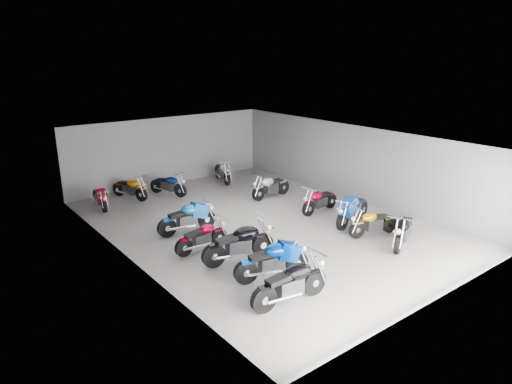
% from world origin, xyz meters
% --- Properties ---
extents(ground, '(14.00, 14.00, 0.00)m').
position_xyz_m(ground, '(0.00, 0.00, 0.00)').
color(ground, gray).
rests_on(ground, ground).
extents(wall_back, '(10.00, 0.10, 3.20)m').
position_xyz_m(wall_back, '(0.00, 7.00, 1.60)').
color(wall_back, slate).
rests_on(wall_back, ground).
extents(wall_left, '(0.10, 14.00, 3.20)m').
position_xyz_m(wall_left, '(-5.00, 0.00, 1.60)').
color(wall_left, slate).
rests_on(wall_left, ground).
extents(wall_right, '(0.10, 14.00, 3.20)m').
position_xyz_m(wall_right, '(5.00, 0.00, 1.60)').
color(wall_right, slate).
rests_on(wall_right, ground).
extents(ceiling, '(10.00, 14.00, 0.04)m').
position_xyz_m(ceiling, '(0.00, 0.00, 3.22)').
color(ceiling, black).
rests_on(ceiling, wall_back).
extents(drain_grate, '(0.32, 0.32, 0.01)m').
position_xyz_m(drain_grate, '(0.00, -0.50, 0.01)').
color(drain_grate, black).
rests_on(drain_grate, ground).
extents(motorcycle_left_a, '(2.28, 0.50, 1.00)m').
position_xyz_m(motorcycle_left_a, '(-2.81, -4.81, 0.55)').
color(motorcycle_left_a, black).
rests_on(motorcycle_left_a, ground).
extents(motorcycle_left_b, '(2.21, 0.73, 0.99)m').
position_xyz_m(motorcycle_left_b, '(-2.33, -3.52, 0.54)').
color(motorcycle_left_b, black).
rests_on(motorcycle_left_b, ground).
extents(motorcycle_left_c, '(2.38, 0.59, 1.05)m').
position_xyz_m(motorcycle_left_c, '(-2.41, -2.05, 0.57)').
color(motorcycle_left_c, black).
rests_on(motorcycle_left_c, ground).
extents(motorcycle_left_d, '(1.92, 0.39, 0.85)m').
position_xyz_m(motorcycle_left_d, '(-2.89, -0.68, 0.46)').
color(motorcycle_left_d, black).
rests_on(motorcycle_left_d, ground).
extents(motorcycle_left_e, '(2.21, 0.47, 0.97)m').
position_xyz_m(motorcycle_left_e, '(-2.49, 0.95, 0.53)').
color(motorcycle_left_e, black).
rests_on(motorcycle_left_e, ground).
extents(motorcycle_right_a, '(2.06, 1.02, 0.97)m').
position_xyz_m(motorcycle_right_a, '(2.51, -4.38, 0.53)').
color(motorcycle_right_a, black).
rests_on(motorcycle_right_a, ground).
extents(motorcycle_right_b, '(1.92, 0.63, 0.86)m').
position_xyz_m(motorcycle_right_b, '(2.44, -3.22, 0.47)').
color(motorcycle_right_b, black).
rests_on(motorcycle_right_b, ground).
extents(motorcycle_right_c, '(2.29, 0.78, 1.03)m').
position_xyz_m(motorcycle_right_c, '(2.71, -2.05, 0.56)').
color(motorcycle_right_c, black).
rests_on(motorcycle_right_c, ground).
extents(motorcycle_right_d, '(2.01, 0.45, 0.88)m').
position_xyz_m(motorcycle_right_d, '(2.69, -0.39, 0.48)').
color(motorcycle_right_d, black).
rests_on(motorcycle_right_d, ground).
extents(motorcycle_right_f, '(2.10, 0.44, 0.92)m').
position_xyz_m(motorcycle_right_f, '(2.38, 2.27, 0.50)').
color(motorcycle_right_f, black).
rests_on(motorcycle_right_f, ground).
extents(motorcycle_back_a, '(0.41, 1.86, 0.82)m').
position_xyz_m(motorcycle_back_a, '(-4.00, 5.43, 0.45)').
color(motorcycle_back_a, black).
rests_on(motorcycle_back_a, ground).
extents(motorcycle_back_b, '(0.81, 1.95, 0.89)m').
position_xyz_m(motorcycle_back_b, '(-2.53, 5.85, 0.49)').
color(motorcycle_back_b, black).
rests_on(motorcycle_back_b, ground).
extents(motorcycle_back_c, '(0.88, 1.87, 0.87)m').
position_xyz_m(motorcycle_back_c, '(-0.96, 5.32, 0.47)').
color(motorcycle_back_c, black).
rests_on(motorcycle_back_c, ground).
extents(motorcycle_back_e, '(0.72, 2.07, 0.93)m').
position_xyz_m(motorcycle_back_e, '(2.14, 5.64, 0.51)').
color(motorcycle_back_e, black).
rests_on(motorcycle_back_e, ground).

